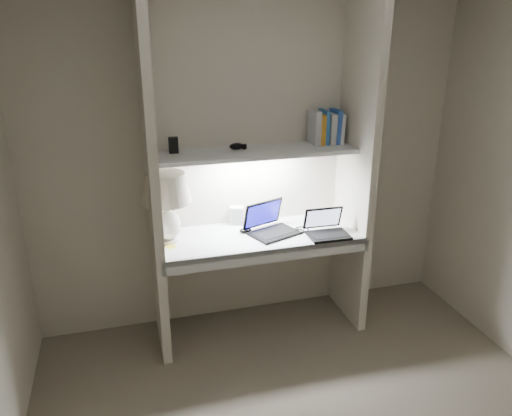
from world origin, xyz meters
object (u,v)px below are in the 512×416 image
object	(u,v)px
laptop_main	(270,226)
book_row	(326,128)
laptop_netbook	(327,229)
table_lamp	(167,196)
speaker	(237,216)

from	to	relation	value
laptop_main	book_row	world-z (taller)	book_row
laptop_netbook	table_lamp	bearing A→B (deg)	171.94
table_lamp	laptop_netbook	xyz separation A→B (m)	(1.10, -0.18, -0.29)
book_row	laptop_netbook	bearing A→B (deg)	-106.50
speaker	book_row	distance (m)	0.92
table_lamp	book_row	xyz separation A→B (m)	(1.19, 0.12, 0.38)
table_lamp	laptop_main	size ratio (longest dim) A/B	1.22
table_lamp	speaker	world-z (taller)	table_lamp
laptop_netbook	book_row	distance (m)	0.74
laptop_netbook	book_row	xyz separation A→B (m)	(0.09, 0.30, 0.67)
laptop_netbook	book_row	bearing A→B (deg)	74.67
speaker	table_lamp	bearing A→B (deg)	-140.60
table_lamp	speaker	bearing A→B (deg)	19.36
table_lamp	book_row	bearing A→B (deg)	5.86
laptop_netbook	speaker	bearing A→B (deg)	148.85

